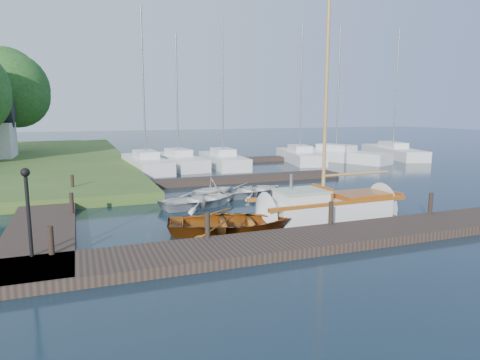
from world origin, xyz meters
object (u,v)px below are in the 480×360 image
object	(u,v)px
mooring_post_5	(72,183)
marina_boat_2	(223,159)
mooring_post_3	(431,203)
marina_boat_0	(146,162)
mooring_post_0	(51,240)
sailboat	(330,208)
dinghy	(231,220)
marina_boat_5	(336,154)
mooring_post_1	(207,225)
tree_7	(10,89)
marina_boat_4	(300,155)
tender_a	(200,198)
mooring_post_4	(72,203)
mooring_post_2	(331,213)
tender_b	(214,187)
tender_c	(252,189)
marina_boat_1	(178,160)
marina_boat_7	(393,151)
lamp_post	(27,200)

from	to	relation	value
mooring_post_5	marina_boat_2	size ratio (longest dim) A/B	0.07
mooring_post_3	marina_boat_0	size ratio (longest dim) A/B	0.07
mooring_post_0	marina_boat_2	bearing A→B (deg)	58.67
sailboat	dinghy	distance (m)	4.61
sailboat	marina_boat_0	world-z (taller)	marina_boat_0
marina_boat_5	mooring_post_1	bearing A→B (deg)	114.29
mooring_post_1	tree_7	xyz separation A→B (m)	(-9.00, 31.05, 5.50)
marina_boat_4	mooring_post_0	bearing A→B (deg)	148.49
marina_boat_5	tree_7	world-z (taller)	marina_boat_5
tender_a	dinghy	bearing A→B (deg)	163.90
mooring_post_4	marina_boat_4	xyz separation A→B (m)	(17.75, 14.12, -0.13)
sailboat	tender_a	xyz separation A→B (m)	(-4.42, 3.68, 0.04)
mooring_post_0	mooring_post_4	xyz separation A→B (m)	(0.50, 5.00, 0.00)
mooring_post_4	dinghy	bearing A→B (deg)	-35.69
mooring_post_2	mooring_post_5	world-z (taller)	same
tender_a	tree_7	bearing A→B (deg)	7.76
tender_b	mooring_post_0	bearing A→B (deg)	126.82
tender_c	marina_boat_0	size ratio (longest dim) A/B	0.31
mooring_post_0	sailboat	world-z (taller)	sailboat
marina_boat_1	marina_boat_4	size ratio (longest dim) A/B	0.88
mooring_post_2	marina_boat_0	bearing A→B (deg)	100.88
mooring_post_0	marina_boat_1	size ratio (longest dim) A/B	0.08
mooring_post_3	tender_c	size ratio (longest dim) A/B	0.23
mooring_post_1	tree_7	distance (m)	32.79
mooring_post_0	marina_boat_2	xyz separation A→B (m)	(11.25, 18.48, -0.12)
mooring_post_0	dinghy	xyz separation A→B (m)	(5.72, 1.25, -0.25)
marina_boat_2	marina_boat_5	world-z (taller)	marina_boat_2
mooring_post_2	mooring_post_3	xyz separation A→B (m)	(4.50, 0.00, 0.00)
tender_c	mooring_post_1	bearing A→B (deg)	134.37
mooring_post_2	marina_boat_0	xyz separation A→B (m)	(-3.58, 18.64, -0.13)
sailboat	tender_b	bearing A→B (deg)	121.61
mooring_post_3	tender_b	world-z (taller)	tender_b
marina_boat_5	marina_boat_7	distance (m)	6.59
mooring_post_1	marina_boat_2	distance (m)	19.67
tender_c	marina_boat_4	size ratio (longest dim) A/B	0.32
dinghy	marina_boat_2	size ratio (longest dim) A/B	0.40
mooring_post_2	marina_boat_4	bearing A→B (deg)	64.18
sailboat	dinghy	bearing A→B (deg)	-172.40
marina_boat_0	marina_boat_7	bearing A→B (deg)	-91.86
marina_boat_1	marina_boat_2	xyz separation A→B (m)	(3.31, -0.77, 0.01)
tender_a	marina_boat_4	size ratio (longest dim) A/B	0.33
mooring_post_0	mooring_post_3	bearing A→B (deg)	0.00
mooring_post_0	marina_boat_5	distance (m)	28.60
lamp_post	marina_boat_7	distance (m)	34.61
mooring_post_2	tender_c	xyz separation A→B (m)	(-0.07, 7.06, -0.33)
mooring_post_5	tender_a	xyz separation A→B (m)	(5.35, -4.33, -0.32)
marina_boat_5	mooring_post_5	bearing A→B (deg)	89.17
mooring_post_2	lamp_post	bearing A→B (deg)	180.00
tender_b	marina_boat_5	xyz separation A→B (m)	(14.65, 11.69, -0.02)
lamp_post	marina_boat_1	size ratio (longest dim) A/B	0.25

